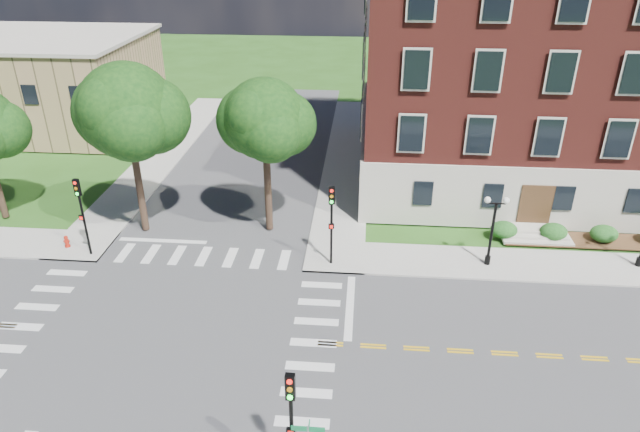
# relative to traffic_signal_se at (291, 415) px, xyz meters

# --- Properties ---
(ground) EXTENTS (160.00, 160.00, 0.00)m
(ground) POSITION_rel_traffic_signal_se_xyz_m (-7.18, 7.43, -3.19)
(ground) COLOR #254B15
(ground) RESTS_ON ground
(road_ew) EXTENTS (90.00, 12.00, 0.01)m
(road_ew) POSITION_rel_traffic_signal_se_xyz_m (-7.18, 7.43, -3.18)
(road_ew) COLOR #3D3D3F
(road_ew) RESTS_ON ground
(road_ns) EXTENTS (12.00, 90.00, 0.01)m
(road_ns) POSITION_rel_traffic_signal_se_xyz_m (-7.18, 7.43, -3.18)
(road_ns) COLOR #3D3D3F
(road_ns) RESTS_ON ground
(sidewalk_ne) EXTENTS (34.00, 34.00, 0.12)m
(sidewalk_ne) POSITION_rel_traffic_signal_se_xyz_m (8.19, 22.80, -3.13)
(sidewalk_ne) COLOR #9E9B93
(sidewalk_ne) RESTS_ON ground
(sidewalk_nw) EXTENTS (34.00, 34.00, 0.12)m
(sidewalk_nw) POSITION_rel_traffic_signal_se_xyz_m (-22.56, 22.80, -3.13)
(sidewalk_nw) COLOR #9E9B93
(sidewalk_nw) RESTS_ON ground
(crosswalk_east) EXTENTS (2.20, 10.20, 0.02)m
(crosswalk_east) POSITION_rel_traffic_signal_se_xyz_m (0.02, 7.43, -3.19)
(crosswalk_east) COLOR silver
(crosswalk_east) RESTS_ON ground
(stop_bar_east) EXTENTS (0.40, 5.50, 0.00)m
(stop_bar_east) POSITION_rel_traffic_signal_se_xyz_m (1.62, 10.43, -3.19)
(stop_bar_east) COLOR silver
(stop_bar_east) RESTS_ON ground
(main_building) EXTENTS (30.60, 22.40, 16.50)m
(main_building) POSITION_rel_traffic_signal_se_xyz_m (16.81, 29.42, 5.15)
(main_building) COLOR beige
(main_building) RESTS_ON ground
(secondary_building) EXTENTS (20.40, 15.40, 8.30)m
(secondary_building) POSITION_rel_traffic_signal_se_xyz_m (-29.18, 37.43, 1.09)
(secondary_building) COLOR #9C8556
(secondary_building) RESTS_ON ground
(tree_c) EXTENTS (5.65, 5.65, 10.58)m
(tree_c) POSITION_rel_traffic_signal_se_xyz_m (-11.70, 17.46, 4.67)
(tree_c) COLOR #302118
(tree_c) RESTS_ON ground
(tree_d) EXTENTS (4.83, 4.83, 9.68)m
(tree_d) POSITION_rel_traffic_signal_se_xyz_m (-3.82, 18.21, 4.16)
(tree_d) COLOR #302118
(tree_d) RESTS_ON ground
(traffic_signal_se) EXTENTS (0.33, 0.36, 4.80)m
(traffic_signal_se) POSITION_rel_traffic_signal_se_xyz_m (0.00, 0.00, 0.00)
(traffic_signal_se) COLOR black
(traffic_signal_se) RESTS_ON ground
(traffic_signal_ne) EXTENTS (0.36, 0.42, 4.80)m
(traffic_signal_ne) POSITION_rel_traffic_signal_se_xyz_m (0.38, 14.35, 0.00)
(traffic_signal_ne) COLOR black
(traffic_signal_ne) RESTS_ON ground
(traffic_signal_nw) EXTENTS (0.36, 0.42, 4.80)m
(traffic_signal_nw) POSITION_rel_traffic_signal_se_xyz_m (-13.85, 14.18, 0.00)
(traffic_signal_nw) COLOR black
(traffic_signal_nw) RESTS_ON ground
(twin_lamp_west) EXTENTS (1.36, 0.36, 4.23)m
(twin_lamp_west) POSITION_rel_traffic_signal_se_xyz_m (9.32, 15.04, -0.66)
(twin_lamp_west) COLOR black
(twin_lamp_west) RESTS_ON ground
(fire_hydrant) EXTENTS (0.35, 0.35, 0.75)m
(fire_hydrant) POSITION_rel_traffic_signal_se_xyz_m (-15.62, 14.87, -2.72)
(fire_hydrant) COLOR #AF1C0D
(fire_hydrant) RESTS_ON ground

